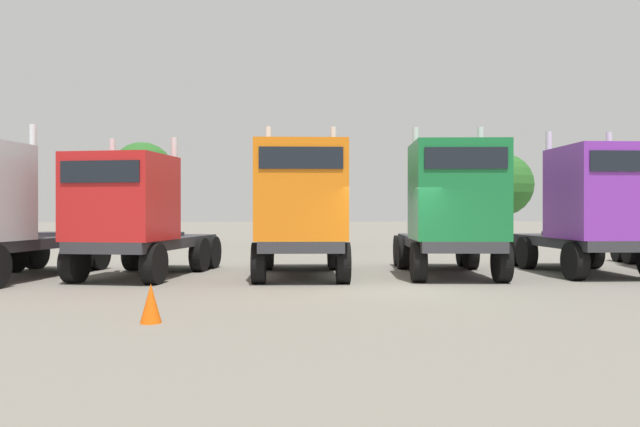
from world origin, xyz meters
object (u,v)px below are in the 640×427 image
at_px(traffic_cone_near, 151,303).
at_px(semi_truck_orange, 301,209).
at_px(semi_truck_purple, 594,208).
at_px(semi_truck_green, 452,209).
at_px(semi_truck_red, 133,215).

bearing_deg(traffic_cone_near, semi_truck_orange, 64.97).
height_order(semi_truck_purple, traffic_cone_near, semi_truck_purple).
bearing_deg(semi_truck_purple, semi_truck_green, -86.02).
height_order(semi_truck_green, traffic_cone_near, semi_truck_green).
distance_m(semi_truck_red, semi_truck_orange, 4.68).
bearing_deg(traffic_cone_near, semi_truck_green, 40.45).
distance_m(semi_truck_orange, semi_truck_purple, 8.58).
relative_size(semi_truck_purple, traffic_cone_near, 8.74).
relative_size(semi_truck_orange, semi_truck_green, 0.99).
xyz_separation_m(semi_truck_purple, traffic_cone_near, (-11.56, -6.27, -1.64)).
height_order(semi_truck_red, traffic_cone_near, semi_truck_red).
bearing_deg(semi_truck_purple, semi_truck_red, -89.38).
xyz_separation_m(semi_truck_orange, traffic_cone_near, (-2.99, -6.39, -1.62)).
height_order(semi_truck_orange, traffic_cone_near, semi_truck_orange).
distance_m(semi_truck_red, traffic_cone_near, 7.16).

